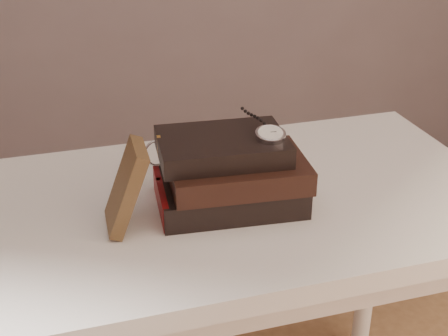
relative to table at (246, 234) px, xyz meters
name	(u,v)px	position (x,y,z in m)	size (l,w,h in m)	color
table	(246,234)	(0.00, 0.00, 0.00)	(1.00, 0.60, 0.75)	white
book_stack	(230,173)	(-0.04, -0.02, 0.15)	(0.28, 0.21, 0.13)	black
journal	(126,187)	(-0.24, -0.05, 0.17)	(0.02, 0.10, 0.16)	#3F2A18
pocket_watch	(269,133)	(0.03, -0.04, 0.23)	(0.06, 0.16, 0.02)	silver
eyeglasses	(172,151)	(-0.13, 0.08, 0.17)	(0.12, 0.14, 0.05)	silver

